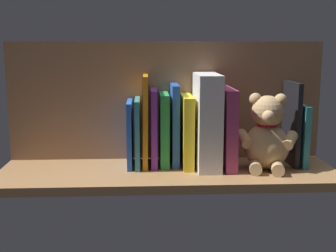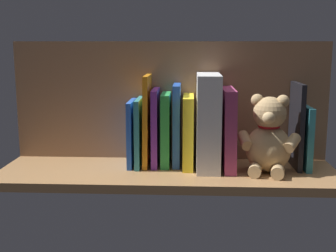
{
  "view_description": "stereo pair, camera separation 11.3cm",
  "coord_description": "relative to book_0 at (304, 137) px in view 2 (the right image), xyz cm",
  "views": [
    {
      "loc": [
        5.61,
        110.97,
        31.95
      ],
      "look_at": [
        0.0,
        0.0,
        11.34
      ],
      "focal_mm": 47.45,
      "sensor_mm": 36.0,
      "label": 1
    },
    {
      "loc": [
        -5.68,
        110.96,
        31.95
      ],
      "look_at": [
        0.0,
        0.0,
        11.34
      ],
      "focal_mm": 47.45,
      "sensor_mm": 36.0,
      "label": 2
    }
  ],
  "objects": [
    {
      "name": "book_5",
      "position": [
        36.27,
        -0.74,
        1.46
      ],
      "size": [
        2.3,
        11.8,
        19.15
      ],
      "primitive_type": "cube",
      "color": "green",
      "rests_on": "ground_plane"
    },
    {
      "name": "ground_plane",
      "position": [
        35.47,
        3.91,
        -9.22
      ],
      "size": [
        86.72,
        27.92,
        2.2
      ],
      "primitive_type": "cube",
      "color": "#A87A4C"
    },
    {
      "name": "dictionary_thick_white",
      "position": [
        25.2,
        1.84,
        4.09
      ],
      "size": [
        5.94,
        16.78,
        24.41
      ],
      "primitive_type": "cube",
      "color": "silver",
      "rests_on": "ground_plane"
    },
    {
      "name": "book_0",
      "position": [
        0.0,
        0.0,
        0.0
      ],
      "size": [
        1.56,
        13.29,
        16.23
      ],
      "primitive_type": "cube",
      "color": "teal",
      "rests_on": "ground_plane"
    },
    {
      "name": "teddy_bear",
      "position": [
        10.19,
        5.23,
        0.55
      ],
      "size": [
        15.61,
        14.26,
        19.7
      ],
      "rotation": [
        0.0,
        0.0,
        -0.22
      ],
      "color": "tan",
      "rests_on": "ground_plane"
    },
    {
      "name": "book_6",
      "position": [
        39.0,
        -0.56,
        2.03
      ],
      "size": [
        1.59,
        12.17,
        20.3
      ],
      "primitive_type": "cube",
      "color": "purple",
      "rests_on": "ground_plane"
    },
    {
      "name": "book_9",
      "position": [
        45.35,
        -0.27,
        0.5
      ],
      "size": [
        1.25,
        12.75,
        17.24
      ],
      "primitive_type": "cube",
      "color": "blue",
      "rests_on": "ground_plane"
    },
    {
      "name": "book_8",
      "position": [
        43.3,
        0.04,
        0.81
      ],
      "size": [
        1.26,
        13.37,
        17.85
      ],
      "primitive_type": "cube",
      "color": "teal",
      "rests_on": "ground_plane"
    },
    {
      "name": "shelf_back_panel",
      "position": [
        35.47,
        -7.79,
        8.2
      ],
      "size": [
        86.72,
        1.5,
        32.64
      ],
      "primitive_type": "cube",
      "color": "#8A6244",
      "rests_on": "ground_plane"
    },
    {
      "name": "book_2",
      "position": [
        19.95,
        1.6,
        2.25
      ],
      "size": [
        3.3,
        16.49,
        20.78
      ],
      "primitive_type": "cube",
      "rotation": [
        0.0,
        0.02,
        0.0
      ],
      "color": "#B23F72",
      "rests_on": "ground_plane"
    },
    {
      "name": "book_4",
      "position": [
        33.39,
        -1.07,
        2.63
      ],
      "size": [
        1.87,
        11.15,
        21.5
      ],
      "primitive_type": "cube",
      "color": "blue",
      "rests_on": "ground_plane"
    },
    {
      "name": "book_7",
      "position": [
        41.23,
        -0.43,
        3.85
      ],
      "size": [
        1.58,
        12.42,
        23.95
      ],
      "primitive_type": "cube",
      "rotation": [
        0.0,
        -0.01,
        0.0
      ],
      "color": "orange",
      "rests_on": "ground_plane"
    },
    {
      "name": "book_1",
      "position": [
        2.18,
        -0.22,
        2.93
      ],
      "size": [
        1.23,
        12.84,
        22.1
      ],
      "primitive_type": "cube",
      "color": "black",
      "rests_on": "ground_plane"
    },
    {
      "name": "book_3",
      "position": [
        30.31,
        0.45,
        1.24
      ],
      "size": [
        2.71,
        14.18,
        18.71
      ],
      "primitive_type": "cube",
      "color": "yellow",
      "rests_on": "ground_plane"
    }
  ]
}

